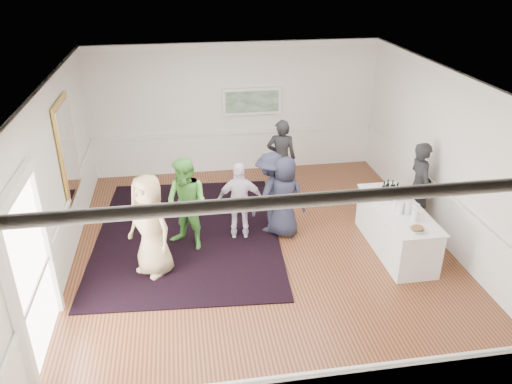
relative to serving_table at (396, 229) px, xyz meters
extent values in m
plane|color=brown|center=(-2.46, 0.25, -0.44)|extent=(8.00, 8.00, 0.00)
cube|color=white|center=(-2.46, 0.25, 2.76)|extent=(7.00, 8.00, 0.02)
cube|color=white|center=(-5.96, 0.25, 1.16)|extent=(0.02, 8.00, 3.20)
cube|color=white|center=(1.04, 0.25, 1.16)|extent=(0.02, 8.00, 3.20)
cube|color=white|center=(-2.46, 4.25, 1.16)|extent=(7.00, 0.02, 3.20)
cube|color=white|center=(-2.46, -3.75, 1.16)|extent=(7.00, 0.02, 3.20)
cube|color=gold|center=(-5.92, 1.55, 1.36)|extent=(0.04, 1.25, 1.85)
cube|color=white|center=(-5.90, 1.55, 1.36)|extent=(0.01, 1.05, 1.65)
cube|color=white|center=(-5.89, -2.47, 0.76)|extent=(0.10, 0.14, 2.40)
cube|color=white|center=(-5.89, -0.83, 0.76)|extent=(0.10, 0.14, 2.40)
cube|color=white|center=(-5.89, -1.65, 2.04)|extent=(0.10, 1.78, 0.16)
cube|color=white|center=(-5.93, -1.65, 0.76)|extent=(0.02, 1.50, 2.40)
cube|color=white|center=(-2.06, 4.20, 1.34)|extent=(1.44, 0.05, 0.66)
cube|color=#235F2D|center=(-2.06, 4.17, 1.34)|extent=(1.30, 0.01, 0.52)
cube|color=black|center=(-3.82, 1.17, -0.43)|extent=(3.86, 4.89, 0.02)
cube|color=white|center=(0.00, 0.00, -0.01)|extent=(0.77, 2.12, 0.87)
cube|color=white|center=(0.00, 0.00, 0.43)|extent=(0.83, 2.18, 0.02)
imported|color=black|center=(0.74, 0.73, 0.47)|extent=(0.44, 0.67, 1.83)
imported|color=tan|center=(-4.45, -0.02, 0.48)|extent=(1.05, 1.05, 1.84)
imported|color=#5DBD4B|center=(-3.81, 0.71, 0.45)|extent=(1.10, 1.07, 1.78)
imported|color=silver|center=(-2.80, 0.91, 0.34)|extent=(0.95, 0.48, 1.57)
imported|color=#1D1F31|center=(-2.18, 1.09, 0.38)|extent=(1.19, 1.19, 1.66)
imported|color=black|center=(-1.65, 2.63, 0.45)|extent=(0.74, 0.57, 1.80)
imported|color=#1D1F31|center=(-1.93, 0.89, 0.37)|extent=(0.95, 0.87, 1.63)
cylinder|color=#69AF3E|center=(-0.09, -0.21, 0.56)|extent=(0.12, 0.12, 0.24)
cylinder|color=#DF4162|center=(0.15, -0.33, 0.56)|extent=(0.12, 0.12, 0.24)
cylinder|color=#64B641|center=(-0.11, -0.07, 0.56)|extent=(0.12, 0.12, 0.24)
cylinder|color=silver|center=(0.06, -0.51, 0.56)|extent=(0.12, 0.12, 0.24)
cylinder|color=#DD415A|center=(0.04, -0.21, 0.56)|extent=(0.12, 0.12, 0.24)
cylinder|color=silver|center=(0.03, 0.17, 0.55)|extent=(0.26, 0.26, 0.25)
imported|color=white|center=(-0.05, -0.84, 0.47)|extent=(0.27, 0.27, 0.07)
cylinder|color=brown|center=(-0.05, -0.84, 0.49)|extent=(0.19, 0.19, 0.04)
camera|label=1|loc=(-3.83, -7.50, 4.68)|focal=35.00mm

